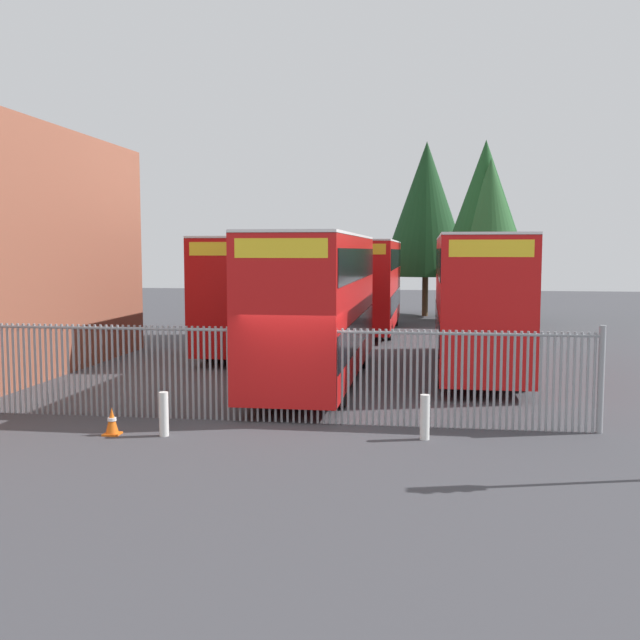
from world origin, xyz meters
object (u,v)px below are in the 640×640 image
(bollard_near_left, at_px, (164,414))
(bollard_center_front, at_px, (425,417))
(double_decker_bus_behind_fence_left, at_px, (317,302))
(double_decker_bus_behind_fence_right, at_px, (258,289))
(traffic_cone_by_gate, at_px, (112,422))
(double_decker_bus_near_gate, at_px, (476,297))
(double_decker_bus_far_back, at_px, (370,282))

(bollard_near_left, xyz_separation_m, bollard_center_front, (5.51, 0.51, 0.00))
(double_decker_bus_behind_fence_left, bearing_deg, double_decker_bus_behind_fence_right, 115.48)
(bollard_near_left, relative_size, traffic_cone_by_gate, 1.61)
(double_decker_bus_behind_fence_right, bearing_deg, double_decker_bus_near_gate, -27.14)
(double_decker_bus_behind_fence_left, height_order, double_decker_bus_far_back, same)
(double_decker_bus_near_gate, bearing_deg, double_decker_bus_far_back, 111.19)
(double_decker_bus_far_back, bearing_deg, double_decker_bus_behind_fence_left, -91.91)
(double_decker_bus_near_gate, bearing_deg, double_decker_bus_behind_fence_right, 152.86)
(double_decker_bus_behind_fence_right, relative_size, traffic_cone_by_gate, 18.32)
(bollard_center_front, bearing_deg, traffic_cone_by_gate, -174.99)
(traffic_cone_by_gate, bearing_deg, double_decker_bus_behind_fence_right, 90.16)
(bollard_center_front, bearing_deg, double_decker_bus_behind_fence_left, 117.17)
(double_decker_bus_behind_fence_left, bearing_deg, traffic_cone_by_gate, -116.36)
(double_decker_bus_near_gate, relative_size, bollard_center_front, 11.38)
(double_decker_bus_far_back, relative_size, bollard_near_left, 11.38)
(double_decker_bus_behind_fence_left, bearing_deg, bollard_near_left, -108.46)
(double_decker_bus_behind_fence_right, relative_size, bollard_near_left, 11.38)
(double_decker_bus_behind_fence_right, distance_m, bollard_near_left, 14.24)
(bollard_near_left, xyz_separation_m, traffic_cone_by_gate, (-1.14, -0.07, -0.19))
(double_decker_bus_near_gate, distance_m, bollard_near_left, 12.27)
(double_decker_bus_behind_fence_right, bearing_deg, double_decker_bus_far_back, 60.73)
(double_decker_bus_far_back, relative_size, bollard_center_front, 11.38)
(double_decker_bus_far_back, xyz_separation_m, traffic_cone_by_gate, (-3.89, -21.13, -2.13))
(bollard_near_left, bearing_deg, double_decker_bus_near_gate, 54.04)
(double_decker_bus_near_gate, relative_size, bollard_near_left, 11.38)
(double_decker_bus_near_gate, height_order, bollard_near_left, double_decker_bus_near_gate)
(double_decker_bus_behind_fence_left, xyz_separation_m, bollard_near_left, (-2.27, -6.81, -1.95))
(double_decker_bus_near_gate, bearing_deg, bollard_center_front, -99.79)
(double_decker_bus_near_gate, relative_size, double_decker_bus_behind_fence_right, 1.00)
(double_decker_bus_behind_fence_right, bearing_deg, traffic_cone_by_gate, -89.84)
(double_decker_bus_behind_fence_left, height_order, bollard_near_left, double_decker_bus_behind_fence_left)
(double_decker_bus_near_gate, distance_m, double_decker_bus_behind_fence_left, 5.69)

